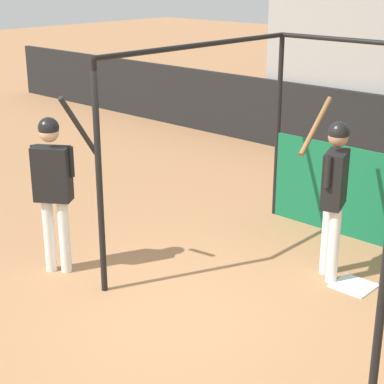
# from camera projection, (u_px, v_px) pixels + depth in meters

# --- Properties ---
(ground_plane) EXTENTS (60.00, 60.00, 0.00)m
(ground_plane) POSITION_uv_depth(u_px,v_px,m) (172.00, 315.00, 6.82)
(ground_plane) COLOR #A8754C
(batting_cage) EXTENTS (3.39, 3.36, 2.65)m
(batting_cage) POSITION_uv_depth(u_px,v_px,m) (360.00, 171.00, 7.75)
(batting_cage) COLOR black
(batting_cage) RESTS_ON ground
(home_plate) EXTENTS (0.44, 0.44, 0.02)m
(home_plate) POSITION_uv_depth(u_px,v_px,m) (354.00, 286.00, 7.42)
(home_plate) COLOR white
(home_plate) RESTS_ON ground
(player_batter) EXTENTS (0.65, 0.80, 2.04)m
(player_batter) POSITION_uv_depth(u_px,v_px,m) (334.00, 185.00, 7.27)
(player_batter) COLOR white
(player_batter) RESTS_ON ground
(player_waiting) EXTENTS (0.64, 0.69, 2.20)m
(player_waiting) POSITION_uv_depth(u_px,v_px,m) (53.00, 179.00, 7.42)
(player_waiting) COLOR white
(player_waiting) RESTS_ON ground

